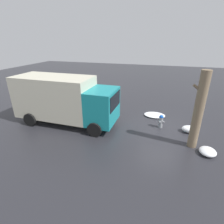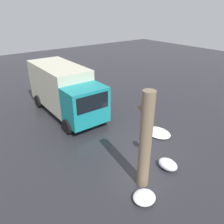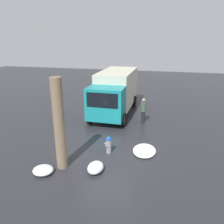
% 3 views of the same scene
% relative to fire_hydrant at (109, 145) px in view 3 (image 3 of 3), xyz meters
% --- Properties ---
extents(ground_plane, '(60.00, 60.00, 0.00)m').
position_rel_fire_hydrant_xyz_m(ground_plane, '(-0.00, -0.00, -0.46)').
color(ground_plane, '#28282D').
extents(fire_hydrant, '(0.47, 0.38, 0.90)m').
position_rel_fire_hydrant_xyz_m(fire_hydrant, '(0.00, 0.00, 0.00)').
color(fire_hydrant, gray).
rests_on(fire_hydrant, ground_plane).
extents(tree_trunk, '(0.73, 0.48, 4.14)m').
position_rel_fire_hydrant_xyz_m(tree_trunk, '(-1.76, 1.74, 1.62)').
color(tree_trunk, '#7F6B51').
rests_on(tree_trunk, ground_plane).
extents(delivery_truck, '(6.92, 2.73, 3.20)m').
position_rel_fire_hydrant_xyz_m(delivery_truck, '(6.39, 1.12, 1.27)').
color(delivery_truck, teal).
rests_on(delivery_truck, ground_plane).
extents(pedestrian, '(0.38, 0.38, 1.75)m').
position_rel_fire_hydrant_xyz_m(pedestrian, '(4.62, -1.25, 0.49)').
color(pedestrian, '#23232D').
rests_on(pedestrian, ground_plane).
extents(snow_pile_by_hydrant, '(1.58, 1.18, 0.16)m').
position_rel_fire_hydrant_xyz_m(snow_pile_by_hydrant, '(0.51, -1.79, -0.38)').
color(snow_pile_by_hydrant, white).
rests_on(snow_pile_by_hydrant, ground_plane).
extents(snow_pile_curbside, '(0.93, 0.69, 0.42)m').
position_rel_fire_hydrant_xyz_m(snow_pile_curbside, '(-1.78, 0.14, -0.25)').
color(snow_pile_curbside, white).
rests_on(snow_pile_curbside, ground_plane).
extents(snow_pile_by_tree, '(0.82, 0.90, 0.32)m').
position_rel_fire_hydrant_xyz_m(snow_pile_by_tree, '(-2.45, 2.32, -0.30)').
color(snow_pile_by_tree, white).
rests_on(snow_pile_by_tree, ground_plane).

